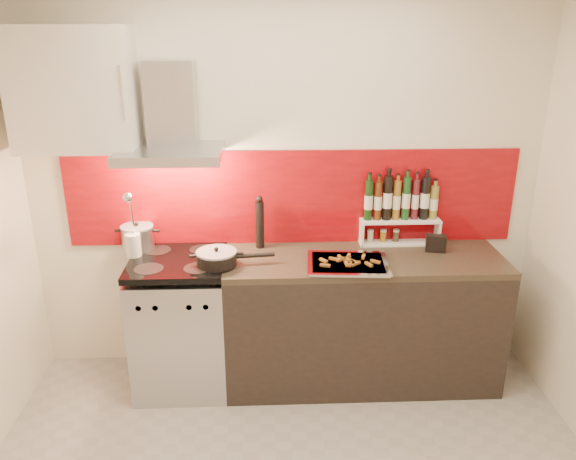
{
  "coord_description": "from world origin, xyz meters",
  "views": [
    {
      "loc": [
        -0.13,
        -2.2,
        2.32
      ],
      "look_at": [
        0.0,
        0.95,
        1.15
      ],
      "focal_mm": 35.0,
      "sensor_mm": 36.0,
      "label": 1
    }
  ],
  "objects_px": {
    "counter": "(361,319)",
    "baking_tray": "(348,263)",
    "stock_pot": "(138,237)",
    "saute_pan": "(218,258)",
    "range_stove": "(182,324)",
    "pepper_mill": "(260,223)"
  },
  "relations": [
    {
      "from": "counter",
      "to": "stock_pot",
      "type": "distance_m",
      "value": 1.59
    },
    {
      "from": "stock_pot",
      "to": "saute_pan",
      "type": "relative_size",
      "value": 0.44
    },
    {
      "from": "baking_tray",
      "to": "stock_pot",
      "type": "bearing_deg",
      "value": 166.6
    },
    {
      "from": "counter",
      "to": "pepper_mill",
      "type": "distance_m",
      "value": 0.94
    },
    {
      "from": "saute_pan",
      "to": "pepper_mill",
      "type": "bearing_deg",
      "value": 49.53
    },
    {
      "from": "counter",
      "to": "stock_pot",
      "type": "height_order",
      "value": "stock_pot"
    },
    {
      "from": "range_stove",
      "to": "pepper_mill",
      "type": "xyz_separation_m",
      "value": [
        0.53,
        0.21,
        0.63
      ]
    },
    {
      "from": "stock_pot",
      "to": "pepper_mill",
      "type": "bearing_deg",
      "value": 0.55
    },
    {
      "from": "stock_pot",
      "to": "baking_tray",
      "type": "xyz_separation_m",
      "value": [
        1.35,
        -0.32,
        -0.07
      ]
    },
    {
      "from": "counter",
      "to": "baking_tray",
      "type": "bearing_deg",
      "value": -134.62
    },
    {
      "from": "saute_pan",
      "to": "counter",
      "type": "bearing_deg",
      "value": 6.18
    },
    {
      "from": "range_stove",
      "to": "stock_pot",
      "type": "relative_size",
      "value": 4.26
    },
    {
      "from": "pepper_mill",
      "to": "saute_pan",
      "type": "bearing_deg",
      "value": -130.47
    },
    {
      "from": "range_stove",
      "to": "baking_tray",
      "type": "height_order",
      "value": "baking_tray"
    },
    {
      "from": "counter",
      "to": "baking_tray",
      "type": "distance_m",
      "value": 0.5
    },
    {
      "from": "range_stove",
      "to": "baking_tray",
      "type": "distance_m",
      "value": 1.18
    },
    {
      "from": "counter",
      "to": "saute_pan",
      "type": "xyz_separation_m",
      "value": [
        -0.93,
        -0.1,
        0.51
      ]
    },
    {
      "from": "baking_tray",
      "to": "counter",
      "type": "bearing_deg",
      "value": 45.38
    },
    {
      "from": "range_stove",
      "to": "saute_pan",
      "type": "height_order",
      "value": "saute_pan"
    },
    {
      "from": "saute_pan",
      "to": "baking_tray",
      "type": "height_order",
      "value": "saute_pan"
    },
    {
      "from": "stock_pot",
      "to": "baking_tray",
      "type": "distance_m",
      "value": 1.39
    },
    {
      "from": "stock_pot",
      "to": "saute_pan",
      "type": "bearing_deg",
      "value": -28.25
    }
  ]
}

